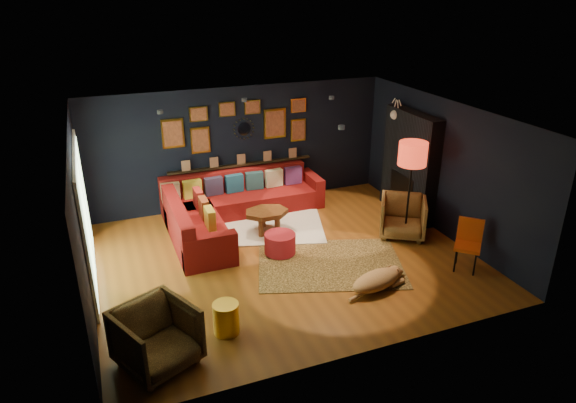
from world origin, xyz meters
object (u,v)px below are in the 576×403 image
object	(u,v)px
sectional	(226,209)
armchair_left	(156,335)
coffee_table	(267,215)
pouf	(280,243)
orange_chair	(469,240)
gold_stool	(226,318)
floor_lamp	(412,157)
dog	(377,277)
armchair_right	(403,215)

from	to	relation	value
sectional	armchair_left	world-z (taller)	armchair_left
coffee_table	pouf	xyz separation A→B (m)	(-0.06, -0.91, -0.17)
orange_chair	gold_stool	bearing A→B (deg)	-132.91
floor_lamp	armchair_left	bearing A→B (deg)	-158.81
coffee_table	orange_chair	bearing A→B (deg)	-42.36
orange_chair	dog	world-z (taller)	orange_chair
pouf	armchair_right	xyz separation A→B (m)	(2.48, -0.16, 0.22)
coffee_table	floor_lamp	bearing A→B (deg)	-25.48
orange_chair	floor_lamp	world-z (taller)	floor_lamp
coffee_table	floor_lamp	size ratio (longest dim) A/B	0.46
armchair_right	coffee_table	bearing A→B (deg)	-171.79
sectional	coffee_table	world-z (taller)	sectional
gold_stool	pouf	bearing A→B (deg)	51.02
armchair_left	floor_lamp	xyz separation A→B (m)	(4.99, 1.93, 1.17)
armchair_right	floor_lamp	xyz separation A→B (m)	(0.02, -0.09, 1.19)
floor_lamp	dog	world-z (taller)	floor_lamp
coffee_table	armchair_right	xyz separation A→B (m)	(2.42, -1.07, 0.05)
sectional	gold_stool	xyz separation A→B (m)	(-0.92, -3.46, -0.09)
coffee_table	gold_stool	size ratio (longest dim) A/B	1.92
pouf	floor_lamp	bearing A→B (deg)	-5.71
pouf	orange_chair	distance (m)	3.28
sectional	gold_stool	size ratio (longest dim) A/B	7.33
armchair_left	dog	size ratio (longest dim) A/B	0.71
gold_stool	floor_lamp	distance (m)	4.53
floor_lamp	armchair_right	bearing A→B (deg)	101.74
armchair_right	dog	world-z (taller)	armchair_right
gold_stool	orange_chair	bearing A→B (deg)	3.17
floor_lamp	orange_chair	bearing A→B (deg)	-76.29
armchair_right	gold_stool	world-z (taller)	armchair_right
sectional	floor_lamp	xyz separation A→B (m)	(3.08, -1.86, 1.30)
armchair_left	gold_stool	world-z (taller)	armchair_left
gold_stool	floor_lamp	xyz separation A→B (m)	(4.00, 1.61, 1.40)
gold_stool	floor_lamp	bearing A→B (deg)	21.86
floor_lamp	coffee_table	bearing A→B (deg)	154.52
orange_chair	dog	distance (m)	1.83
pouf	orange_chair	xyz separation A→B (m)	(2.83, -1.62, 0.31)
orange_chair	dog	xyz separation A→B (m)	(-1.80, -0.05, -0.31)
dog	armchair_right	bearing A→B (deg)	31.60
armchair_left	floor_lamp	size ratio (longest dim) A/B	0.48
armchair_left	orange_chair	size ratio (longest dim) A/B	1.03
coffee_table	sectional	bearing A→B (deg)	132.79
armchair_right	orange_chair	distance (m)	1.50
armchair_right	armchair_left	bearing A→B (deg)	-125.76
coffee_table	gold_stool	bearing A→B (deg)	-119.42
orange_chair	floor_lamp	size ratio (longest dim) A/B	0.47
armchair_right	orange_chair	world-z (taller)	orange_chair
sectional	coffee_table	size ratio (longest dim) A/B	3.83
armchair_right	gold_stool	xyz separation A→B (m)	(-3.98, -1.70, -0.20)
pouf	floor_lamp	world-z (taller)	floor_lamp
coffee_table	armchair_left	world-z (taller)	armchair_left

